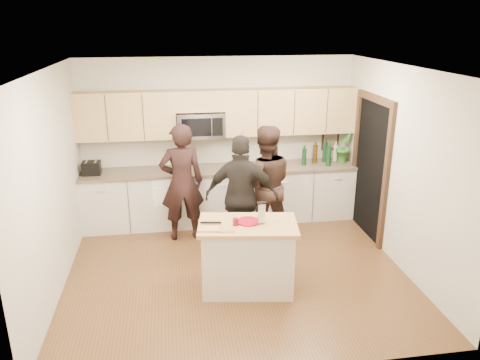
{
  "coord_description": "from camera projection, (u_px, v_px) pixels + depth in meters",
  "views": [
    {
      "loc": [
        -0.8,
        -5.6,
        3.25
      ],
      "look_at": [
        0.11,
        0.35,
        1.18
      ],
      "focal_mm": 35.0,
      "sensor_mm": 36.0,
      "label": 1
    }
  ],
  "objects": [
    {
      "name": "red_plate",
      "position": [
        248.0,
        221.0,
        5.73
      ],
      "size": [
        0.29,
        0.29,
        0.02
      ],
      "primitive_type": "cylinder",
      "color": "maroon",
      "rests_on": "island"
    },
    {
      "name": "box_grater",
      "position": [
        262.0,
        212.0,
        5.64
      ],
      "size": [
        0.1,
        0.06,
        0.26
      ],
      "color": "silver",
      "rests_on": "red_plate"
    },
    {
      "name": "woman_center",
      "position": [
        265.0,
        185.0,
        6.98
      ],
      "size": [
        0.93,
        0.75,
        1.82
      ],
      "primitive_type": "imported",
      "rotation": [
        0.0,
        0.0,
        3.07
      ],
      "color": "black",
      "rests_on": "ground"
    },
    {
      "name": "framed_picture",
      "position": [
        330.0,
        139.0,
        8.13
      ],
      "size": [
        0.3,
        0.03,
        0.38
      ],
      "color": "black",
      "rests_on": "ground"
    },
    {
      "name": "room_shell",
      "position": [
        236.0,
        148.0,
        5.85
      ],
      "size": [
        4.52,
        4.02,
        2.71
      ],
      "color": "#B8B19D",
      "rests_on": "ground"
    },
    {
      "name": "woman_right",
      "position": [
        242.0,
        197.0,
        6.58
      ],
      "size": [
        1.12,
        0.68,
        1.77
      ],
      "primitive_type": "imported",
      "rotation": [
        0.0,
        0.0,
        2.89
      ],
      "color": "black",
      "rests_on": "ground"
    },
    {
      "name": "drink_glass",
      "position": [
        235.0,
        222.0,
        5.62
      ],
      "size": [
        0.06,
        0.06,
        0.09
      ],
      "primitive_type": "cylinder",
      "color": "maroon",
      "rests_on": "island"
    },
    {
      "name": "cutting_board",
      "position": [
        209.0,
        229.0,
        5.52
      ],
      "size": [
        0.29,
        0.21,
        0.02
      ],
      "primitive_type": "cube",
      "rotation": [
        0.0,
        0.0,
        -0.15
      ],
      "color": "#AA7F46",
      "rests_on": "island"
    },
    {
      "name": "upper_cabinetry",
      "position": [
        221.0,
        112.0,
        7.53
      ],
      "size": [
        4.5,
        0.33,
        0.75
      ],
      "color": "tan",
      "rests_on": "ground"
    },
    {
      "name": "woman_left",
      "position": [
        182.0,
        183.0,
        7.07
      ],
      "size": [
        0.7,
        0.49,
        1.83
      ],
      "primitive_type": "imported",
      "rotation": [
        0.0,
        0.0,
        3.23
      ],
      "color": "black",
      "rests_on": "ground"
    },
    {
      "name": "microwave",
      "position": [
        201.0,
        125.0,
        7.51
      ],
      "size": [
        0.76,
        0.41,
        0.4
      ],
      "color": "silver",
      "rests_on": "ground"
    },
    {
      "name": "dish_towel",
      "position": [
        163.0,
        183.0,
        7.42
      ],
      "size": [
        0.34,
        0.6,
        0.48
      ],
      "color": "white",
      "rests_on": "ground"
    },
    {
      "name": "tongs",
      "position": [
        211.0,
        223.0,
        5.65
      ],
      "size": [
        0.26,
        0.06,
        0.02
      ],
      "primitive_type": "cube",
      "rotation": [
        0.0,
        0.0,
        -0.15
      ],
      "color": "black",
      "rests_on": "cutting_board"
    },
    {
      "name": "floor",
      "position": [
        236.0,
        270.0,
        6.41
      ],
      "size": [
        4.5,
        4.5,
        0.0
      ],
      "primitive_type": "plane",
      "color": "brown",
      "rests_on": "ground"
    },
    {
      "name": "orchid",
      "position": [
        344.0,
        147.0,
        7.92
      ],
      "size": [
        0.38,
        0.38,
        0.54
      ],
      "primitive_type": "imported",
      "rotation": [
        0.0,
        0.0,
        0.79
      ],
      "color": "#3A7D32",
      "rests_on": "back_cabinetry"
    },
    {
      "name": "bottle_cluster",
      "position": [
        322.0,
        153.0,
        7.88
      ],
      "size": [
        0.68,
        0.35,
        0.4
      ],
      "color": "black",
      "rests_on": "back_cabinetry"
    },
    {
      "name": "back_cabinetry",
      "position": [
        221.0,
        195.0,
        7.83
      ],
      "size": [
        4.5,
        0.66,
        0.94
      ],
      "color": "beige",
      "rests_on": "ground"
    },
    {
      "name": "doorway",
      "position": [
        371.0,
        163.0,
        7.19
      ],
      "size": [
        0.06,
        1.25,
        2.2
      ],
      "color": "black",
      "rests_on": "ground"
    },
    {
      "name": "island",
      "position": [
        248.0,
        256.0,
        5.83
      ],
      "size": [
        1.29,
        0.87,
        0.9
      ],
      "rotation": [
        0.0,
        0.0,
        -0.15
      ],
      "color": "beige",
      "rests_on": "ground"
    },
    {
      "name": "knife",
      "position": [
        227.0,
        231.0,
        5.44
      ],
      "size": [
        0.19,
        0.05,
        0.01
      ],
      "primitive_type": "cube",
      "rotation": [
        0.0,
        0.0,
        -0.15
      ],
      "color": "silver",
      "rests_on": "cutting_board"
    },
    {
      "name": "toaster",
      "position": [
        91.0,
        168.0,
        7.34
      ],
      "size": [
        0.28,
        0.22,
        0.21
      ],
      "color": "black",
      "rests_on": "back_cabinetry"
    }
  ]
}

